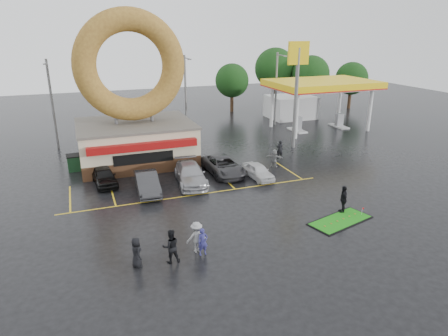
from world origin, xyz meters
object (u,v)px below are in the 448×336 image
object	(u,v)px
streetlight_mid	(186,94)
car_white	(258,171)
donut_shop	(134,114)
car_black	(104,176)
car_grey	(223,166)
dumpster	(78,162)
streetlight_right	(276,87)
shell_sign	(297,75)
putting_green	(340,220)
car_silver	(190,174)
car_dgrey	(147,183)
streetlight_left	(52,103)
gas_station	(308,95)
person_cameraman	(343,199)
person_blue	(203,242)

from	to	relation	value
streetlight_mid	car_white	size ratio (longest dim) A/B	2.48
donut_shop	car_black	world-z (taller)	donut_shop
donut_shop	car_grey	world-z (taller)	donut_shop
dumpster	donut_shop	bearing A→B (deg)	2.75
streetlight_mid	streetlight_right	size ratio (longest dim) A/B	1.00
shell_sign	putting_green	distance (m)	18.48
shell_sign	car_black	size ratio (longest dim) A/B	2.62
streetlight_mid	car_silver	xyz separation A→B (m)	(-3.88, -15.11, -4.01)
car_dgrey	putting_green	size ratio (longest dim) A/B	0.97
streetlight_right	car_white	bearing A→B (deg)	-121.36
shell_sign	streetlight_left	bearing A→B (deg)	161.01
car_silver	car_grey	xyz separation A→B (m)	(3.19, 1.13, -0.03)
streetlight_left	car_silver	world-z (taller)	streetlight_left
donut_shop	putting_green	bearing A→B (deg)	-58.62
gas_station	car_grey	distance (m)	21.99
shell_sign	streetlight_left	distance (m)	24.46
donut_shop	putting_green	size ratio (longest dim) A/B	2.85
donut_shop	car_silver	world-z (taller)	donut_shop
shell_sign	donut_shop	bearing A→B (deg)	176.53
car_white	putting_green	world-z (taller)	car_white
streetlight_left	car_grey	xyz separation A→B (m)	(13.31, -12.98, -4.04)
streetlight_mid	putting_green	distance (m)	25.57
car_grey	person_cameraman	world-z (taller)	person_cameraman
streetlight_mid	gas_station	bearing A→B (deg)	0.08
donut_shop	putting_green	xyz separation A→B (m)	(10.34, -16.96, -4.43)
donut_shop	streetlight_mid	bearing A→B (deg)	48.62
car_grey	person_cameraman	xyz separation A→B (m)	(4.93, -9.87, 0.22)
car_silver	car_white	distance (m)	5.62
car_silver	person_blue	world-z (taller)	person_blue
car_dgrey	car_grey	distance (m)	6.99
streetlight_left	streetlight_mid	size ratio (longest dim) A/B	1.00
car_dgrey	person_blue	bearing A→B (deg)	-79.75
donut_shop	car_white	distance (m)	12.41
car_silver	putting_green	distance (m)	12.20
car_silver	dumpster	xyz separation A→B (m)	(-8.29, 6.63, -0.12)
streetlight_right	car_silver	xyz separation A→B (m)	(-15.88, -16.11, -4.01)
putting_green	car_white	bearing A→B (deg)	100.58
streetlight_left	car_dgrey	xyz separation A→B (m)	(6.55, -14.76, -4.02)
person_blue	putting_green	xyz separation A→B (m)	(9.53, 0.74, -0.75)
streetlight_right	person_cameraman	bearing A→B (deg)	-107.34
donut_shop	shell_sign	bearing A→B (deg)	-3.47
car_grey	car_dgrey	bearing A→B (deg)	-167.77
shell_sign	streetlight_left	world-z (taller)	shell_sign
donut_shop	person_blue	bearing A→B (deg)	-87.36
car_dgrey	car_black	bearing A→B (deg)	138.59
car_black	person_blue	size ratio (longest dim) A/B	2.59
car_white	person_blue	distance (m)	12.48
donut_shop	streetlight_right	distance (m)	21.00
shell_sign	person_blue	bearing A→B (deg)	-132.23
streetlight_left	streetlight_mid	distance (m)	14.04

